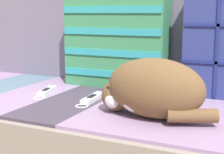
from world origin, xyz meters
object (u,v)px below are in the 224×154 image
couch (110,148)px  sleeping_cat (150,90)px  throw_pillow_striped (116,41)px  game_remote_near (47,91)px  game_remote_far (92,99)px

couch → sleeping_cat: bearing=-38.6°
couch → throw_pillow_striped: size_ratio=4.04×
throw_pillow_striped → game_remote_near: 0.39m
game_remote_far → couch: bearing=62.8°
game_remote_near → game_remote_far: bearing=-6.1°
couch → game_remote_far: (-0.04, -0.08, 0.23)m
throw_pillow_striped → game_remote_far: bearing=-84.2°
throw_pillow_striped → sleeping_cat: (0.30, -0.39, -0.12)m
couch → throw_pillow_striped: (-0.07, 0.21, 0.43)m
sleeping_cat → game_remote_near: 0.53m
couch → throw_pillow_striped: bearing=108.5°
sleeping_cat → game_remote_near: size_ratio=1.92×
sleeping_cat → game_remote_far: size_ratio=1.92×
throw_pillow_striped → game_remote_far: size_ratio=2.27×
throw_pillow_striped → game_remote_near: bearing=-127.9°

